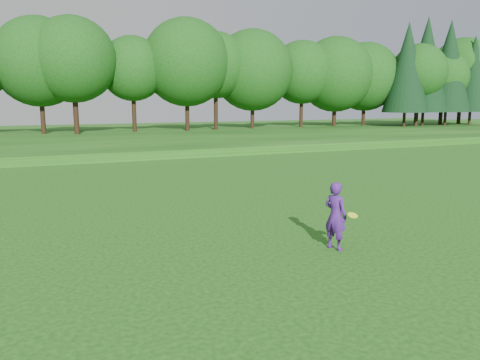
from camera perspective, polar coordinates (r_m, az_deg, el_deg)
name	(u,v)px	position (r m, az deg, el deg)	size (l,w,h in m)	color
ground	(309,236)	(13.84, 8.39, -6.77)	(140.00, 140.00, 0.00)	#16480D
berm	(118,139)	(45.93, -14.62, 4.89)	(130.00, 30.00, 0.60)	#16480D
walking_path	(152,158)	(32.27, -10.67, 2.63)	(130.00, 1.60, 0.04)	gray
treeline	(108,58)	(49.93, -15.76, 14.17)	(104.00, 7.00, 15.00)	#0F4312
woman	(336,216)	(12.56, 11.57, -4.29)	(0.63, 0.99, 1.81)	#471B7A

